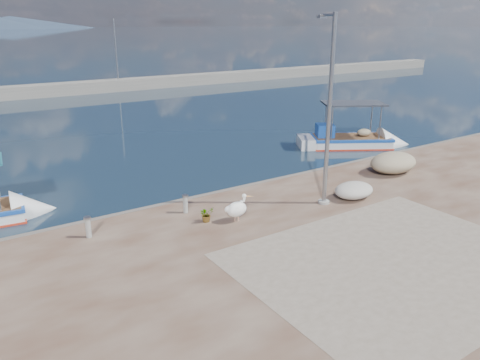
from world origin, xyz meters
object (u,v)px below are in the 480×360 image
pelican (237,209)px  bollard_near (185,203)px  lamp_post (328,119)px  boat_right (349,143)px

pelican → bollard_near: pelican is taller
pelican → lamp_post: bearing=11.6°
pelican → lamp_post: 4.72m
boat_right → lamp_post: size_ratio=0.95×
lamp_post → bollard_near: 6.08m
boat_right → lamp_post: lamp_post is taller
lamp_post → bollard_near: (-4.91, 2.07, -2.92)m
pelican → bollard_near: size_ratio=1.51×
lamp_post → bollard_near: size_ratio=10.05×
lamp_post → bollard_near: lamp_post is taller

